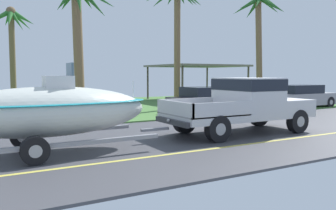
{
  "coord_description": "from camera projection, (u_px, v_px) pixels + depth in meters",
  "views": [
    {
      "loc": [
        -9.38,
        -9.33,
        2.0
      ],
      "look_at": [
        -3.79,
        0.51,
        1.02
      ],
      "focal_mm": 37.64,
      "sensor_mm": 36.0,
      "label": 1
    }
  ],
  "objects": [
    {
      "name": "palm_tree_near_right",
      "position": [
        176.0,
        9.0,
        19.64
      ],
      "size": [
        3.28,
        2.93,
        7.21
      ],
      "color": "brown",
      "rests_on": "ground"
    },
    {
      "name": "ground",
      "position": [
        158.0,
        110.0,
        20.14
      ],
      "size": [
        36.0,
        22.0,
        0.11
      ],
      "color": "#424247"
    },
    {
      "name": "parked_sedan_near",
      "position": [
        300.0,
        96.0,
        21.22
      ],
      "size": [
        4.58,
        1.95,
        1.38
      ],
      "color": "#99999E",
      "rests_on": "ground"
    },
    {
      "name": "palm_tree_mid",
      "position": [
        79.0,
        16.0,
        15.38
      ],
      "size": [
        2.78,
        2.61,
        6.21
      ],
      "color": "brown",
      "rests_on": "ground"
    },
    {
      "name": "pickup_truck_towing",
      "position": [
        247.0,
        102.0,
        12.09
      ],
      "size": [
        5.44,
        2.14,
        1.88
      ],
      "color": "silver",
      "rests_on": "ground"
    },
    {
      "name": "boat_on_trailer",
      "position": [
        48.0,
        111.0,
        8.84
      ],
      "size": [
        6.35,
        2.29,
        2.3
      ],
      "color": "gray",
      "rests_on": "ground"
    },
    {
      "name": "parked_sedan_far",
      "position": [
        211.0,
        101.0,
        17.78
      ],
      "size": [
        4.39,
        1.91,
        1.38
      ],
      "color": "black",
      "rests_on": "ground"
    },
    {
      "name": "carport_awning",
      "position": [
        197.0,
        67.0,
        27.01
      ],
      "size": [
        6.3,
        5.71,
        2.72
      ],
      "color": "#4C4238",
      "rests_on": "ground"
    },
    {
      "name": "palm_tree_far_left",
      "position": [
        11.0,
        32.0,
        21.89
      ],
      "size": [
        3.17,
        2.76,
        6.19
      ],
      "color": "brown",
      "rests_on": "ground"
    },
    {
      "name": "palm_tree_near_left",
      "position": [
        260.0,
        20.0,
        22.58
      ],
      "size": [
        3.49,
        2.92,
        7.21
      ],
      "color": "brown",
      "rests_on": "ground"
    }
  ]
}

